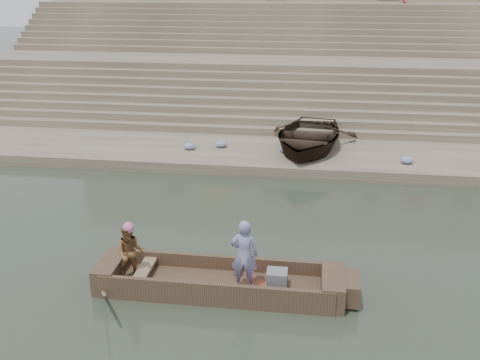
% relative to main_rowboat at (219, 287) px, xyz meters
% --- Properties ---
extents(ground, '(120.00, 120.00, 0.00)m').
position_rel_main_rowboat_xyz_m(ground, '(1.17, 1.47, -0.11)').
color(ground, '#293326').
rests_on(ground, ground).
extents(lower_landing, '(32.00, 4.00, 0.40)m').
position_rel_main_rowboat_xyz_m(lower_landing, '(1.17, 9.47, 0.09)').
color(lower_landing, gray).
rests_on(lower_landing, ground).
extents(mid_landing, '(32.00, 3.00, 2.80)m').
position_rel_main_rowboat_xyz_m(mid_landing, '(1.17, 16.97, 1.29)').
color(mid_landing, gray).
rests_on(mid_landing, ground).
extents(upper_landing, '(32.00, 3.00, 5.20)m').
position_rel_main_rowboat_xyz_m(upper_landing, '(1.17, 23.97, 2.49)').
color(upper_landing, gray).
rests_on(upper_landing, ground).
extents(ghat_steps, '(32.00, 11.00, 5.20)m').
position_rel_main_rowboat_xyz_m(ghat_steps, '(1.17, 18.66, 1.69)').
color(ghat_steps, gray).
rests_on(ghat_steps, ground).
extents(main_rowboat, '(5.00, 1.30, 0.22)m').
position_rel_main_rowboat_xyz_m(main_rowboat, '(0.00, 0.00, 0.00)').
color(main_rowboat, brown).
rests_on(main_rowboat, ground).
extents(rowboat_trim, '(6.04, 2.63, 2.04)m').
position_rel_main_rowboat_xyz_m(rowboat_trim, '(0.21, -0.01, 0.20)').
color(rowboat_trim, brown).
rests_on(rowboat_trim, ground).
extents(standing_man, '(0.61, 0.40, 1.66)m').
position_rel_main_rowboat_xyz_m(standing_man, '(0.60, -0.15, 0.94)').
color(standing_man, navy).
rests_on(standing_man, main_rowboat).
extents(rowing_man, '(0.77, 0.66, 1.37)m').
position_rel_main_rowboat_xyz_m(rowing_man, '(-2.00, -0.13, 0.79)').
color(rowing_man, '#216525').
rests_on(rowing_man, main_rowboat).
extents(television, '(0.46, 0.42, 0.40)m').
position_rel_main_rowboat_xyz_m(television, '(1.30, -0.00, 0.31)').
color(television, slate).
rests_on(television, main_rowboat).
extents(beached_rowboat, '(4.25, 5.46, 1.03)m').
position_rel_main_rowboat_xyz_m(beached_rowboat, '(1.77, 9.83, 0.81)').
color(beached_rowboat, '#2D2116').
rests_on(beached_rowboat, lower_landing).
extents(cloth_bundles, '(8.55, 1.48, 0.26)m').
position_rel_main_rowboat_xyz_m(cloth_bundles, '(0.71, 9.10, 0.42)').
color(cloth_bundles, '#3F5999').
rests_on(cloth_bundles, lower_landing).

